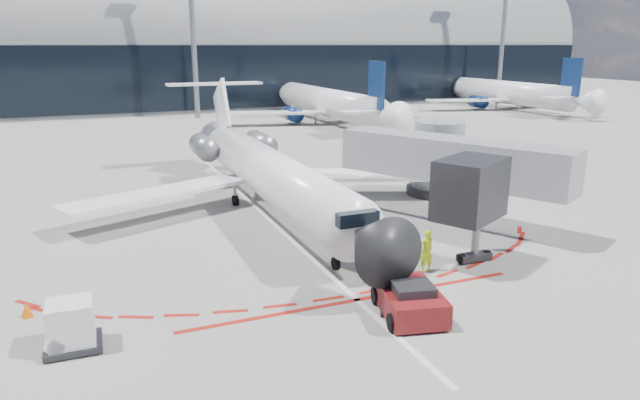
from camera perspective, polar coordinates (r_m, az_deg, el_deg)
name	(u,v)px	position (r m, az deg, el deg)	size (l,w,h in m)	color
ground	(269,219)	(32.53, -5.17, -1.91)	(260.00, 260.00, 0.00)	slate
apron_centerline	(259,210)	(34.37, -6.16, -0.98)	(0.25, 40.00, 0.01)	silver
apron_stop_bar	(357,300)	(22.50, 3.72, -9.93)	(14.00, 0.25, 0.01)	maroon
terminal_building	(142,52)	(95.15, -17.40, 13.98)	(150.00, 24.15, 24.00)	gray
jet_bridge	(447,164)	(33.36, 12.62, 3.55)	(10.03, 15.20, 4.90)	#94979C
light_mast_centre	(192,21)	(79.06, -12.64, 17.05)	(0.70, 0.70, 25.00)	gray
light_mast_east	(504,26)	(100.77, 17.89, 16.25)	(0.70, 0.70, 25.00)	gray
regional_jet	(265,169)	(34.08, -5.56, 3.07)	(23.42, 28.88, 7.23)	white
pushback_tug	(410,300)	(21.33, 8.96, -9.85)	(2.77, 5.23, 1.33)	#5D110D
ramp_worker	(426,251)	(25.16, 10.56, -5.00)	(0.71, 0.46, 1.94)	#C7FF1A
uld_container	(71,326)	(20.45, -23.61, -11.47)	(1.79, 1.53, 1.65)	black
safety_cone_left	(27,310)	(23.61, -27.29, -9.72)	(0.41, 0.41, 0.57)	#E05C04
safety_cone_right	(371,255)	(26.34, 5.15, -5.46)	(0.40, 0.40, 0.56)	#E05C04
bg_airliner_1	(327,83)	(72.95, 0.75, 11.66)	(30.70, 32.50, 9.93)	white
bg_airliner_2	(505,76)	(93.67, 18.03, 11.72)	(30.54, 32.34, 9.88)	white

